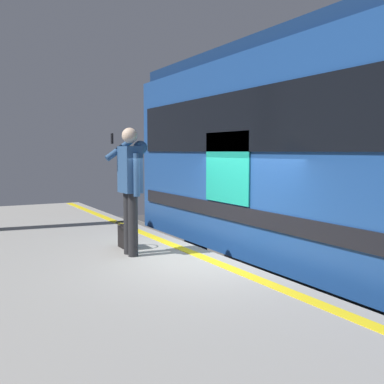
% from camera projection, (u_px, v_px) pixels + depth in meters
% --- Properties ---
extents(ground_plane, '(23.45, 23.45, 0.00)m').
position_uv_depth(ground_plane, '(220.00, 329.00, 6.69)').
color(ground_plane, '#3D3D3F').
extents(platform, '(15.58, 4.56, 1.11)m').
position_uv_depth(platform, '(61.00, 320.00, 5.55)').
color(platform, gray).
rests_on(platform, ground).
extents(safety_line, '(15.27, 0.16, 0.01)m').
position_uv_depth(safety_line, '(202.00, 257.00, 6.45)').
color(safety_line, yellow).
rests_on(safety_line, platform).
extents(track_rail_near, '(20.25, 0.08, 0.16)m').
position_uv_depth(track_rail_near, '(279.00, 311.00, 7.21)').
color(track_rail_near, slate).
rests_on(track_rail_near, ground).
extents(track_rail_far, '(20.25, 0.08, 0.16)m').
position_uv_depth(track_rail_far, '(344.00, 297.00, 7.90)').
color(track_rail_far, slate).
rests_on(track_rail_far, ground).
extents(passenger, '(0.57, 0.55, 1.82)m').
position_uv_depth(passenger, '(131.00, 180.00, 6.49)').
color(passenger, '#262628').
rests_on(passenger, platform).
extents(handbag, '(0.39, 0.35, 0.41)m').
position_uv_depth(handbag, '(127.00, 236.00, 7.03)').
color(handbag, black).
rests_on(handbag, platform).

